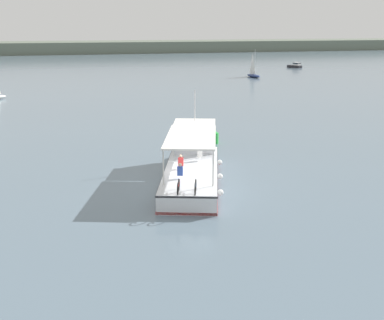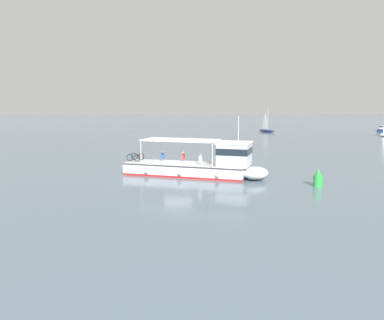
# 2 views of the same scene
# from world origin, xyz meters

# --- Properties ---
(ground_plane) EXTENTS (400.00, 400.00, 0.00)m
(ground_plane) POSITION_xyz_m (0.00, 0.00, 0.00)
(ground_plane) COLOR slate
(distant_shoreline) EXTENTS (400.00, 28.00, 4.15)m
(distant_shoreline) POSITION_xyz_m (0.00, 168.11, 2.08)
(distant_shoreline) COLOR #606B5B
(distant_shoreline) RESTS_ON ground
(ferry_main) EXTENTS (7.12, 13.01, 5.32)m
(ferry_main) POSITION_xyz_m (0.76, 2.21, 1.02)
(ferry_main) COLOR silver
(ferry_main) RESTS_ON ground
(motorboat_horizon_east) EXTENTS (2.60, 3.82, 1.26)m
(motorboat_horizon_east) POSITION_xyz_m (50.05, 80.85, 0.54)
(motorboat_horizon_east) COLOR #232328
(motorboat_horizon_east) RESTS_ON ground
(sailboat_off_stern) EXTENTS (1.70, 4.88, 5.40)m
(sailboat_off_stern) POSITION_xyz_m (31.02, 62.13, 0.54)
(sailboat_off_stern) COLOR navy
(sailboat_off_stern) RESTS_ON ground
(channel_buoy) EXTENTS (0.70, 0.70, 1.40)m
(channel_buoy) POSITION_xyz_m (5.23, 10.83, 0.57)
(channel_buoy) COLOR green
(channel_buoy) RESTS_ON ground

